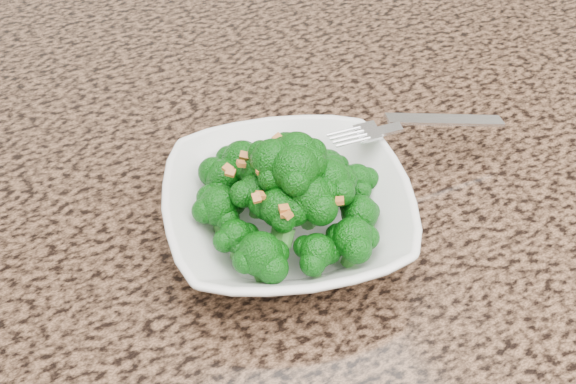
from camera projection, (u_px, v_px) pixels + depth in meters
granite_counter at (278, 214)px, 0.66m from camera, size 1.64×1.04×0.03m
bowl at (288, 213)px, 0.60m from camera, size 0.26×0.26×0.05m
broccoli_pile at (288, 162)px, 0.56m from camera, size 0.18×0.18×0.06m
garlic_topping at (288, 127)px, 0.54m from camera, size 0.11×0.11×0.01m
fork at (392, 128)px, 0.64m from camera, size 0.20×0.07×0.01m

